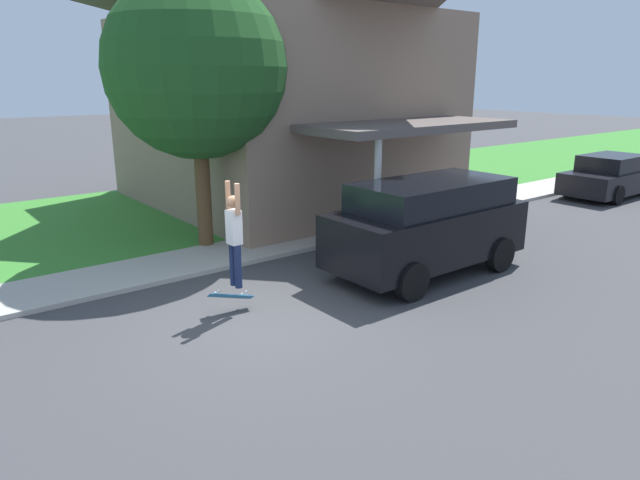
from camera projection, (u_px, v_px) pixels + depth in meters
ground_plane at (258, 320)px, 9.91m from camera, size 120.00×120.00×0.00m
lawn at (282, 200)px, 19.51m from camera, size 10.00×80.00×0.08m
sidewalk at (370, 224)px, 16.18m from camera, size 1.80×80.00×0.10m
house at (280, 55)px, 18.25m from camera, size 11.94×8.98×8.99m
lawn_tree_near at (196, 68)px, 12.96m from camera, size 4.17×4.17×6.30m
suv_parked at (428, 224)px, 12.02m from camera, size 2.05×4.48×2.01m
car_down_street at (611, 176)px, 20.14m from camera, size 1.93×4.32×1.46m
skateboarder at (234, 234)px, 9.88m from camera, size 0.41×0.22×1.87m
skateboard at (231, 296)px, 10.17m from camera, size 0.31×0.80×0.35m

